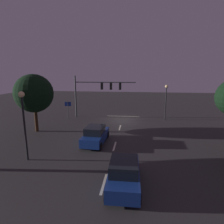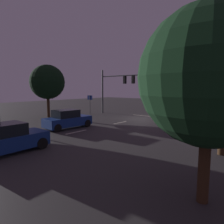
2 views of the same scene
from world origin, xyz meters
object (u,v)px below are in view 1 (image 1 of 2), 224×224
at_px(route_sign, 68,107).
at_px(tree_right_near, 34,93).
at_px(traffic_signal_assembly, 98,89).
at_px(car_distant, 124,173).
at_px(street_lamp_left_kerb, 166,95).
at_px(street_lamp_right_kerb, 23,113).
at_px(car_approaching, 95,135).

distance_m(route_sign, tree_right_near, 6.27).
height_order(traffic_signal_assembly, route_sign, traffic_signal_assembly).
xyz_separation_m(car_distant, route_sign, (8.86, -14.84, 1.14)).
height_order(traffic_signal_assembly, tree_right_near, tree_right_near).
bearing_deg(traffic_signal_assembly, car_distant, 106.36).
bearing_deg(street_lamp_left_kerb, street_lamp_right_kerb, 48.98).
distance_m(car_approaching, route_sign, 10.11).
distance_m(car_distant, tree_right_near, 14.64).
height_order(street_lamp_left_kerb, street_lamp_right_kerb, street_lamp_right_kerb).
bearing_deg(route_sign, street_lamp_left_kerb, -171.67).
relative_size(street_lamp_left_kerb, route_sign, 1.87).
xyz_separation_m(car_approaching, route_sign, (5.72, -8.27, 1.14)).
xyz_separation_m(car_approaching, street_lamp_left_kerb, (-8.04, -10.28, 2.71)).
bearing_deg(street_lamp_right_kerb, route_sign, -84.40).
bearing_deg(tree_right_near, traffic_signal_assembly, -126.79).
bearing_deg(traffic_signal_assembly, car_approaching, 100.04).
relative_size(street_lamp_right_kerb, tree_right_near, 0.82).
xyz_separation_m(traffic_signal_assembly, street_lamp_right_kerb, (2.66, 14.53, -0.59)).
distance_m(street_lamp_right_kerb, tree_right_near, 7.59).
relative_size(car_approaching, car_distant, 1.01).
distance_m(street_lamp_left_kerb, street_lamp_right_kerb, 19.12).
xyz_separation_m(car_approaching, car_distant, (-3.14, 6.58, 0.00)).
height_order(street_lamp_right_kerb, tree_right_near, tree_right_near).
xyz_separation_m(car_approaching, tree_right_near, (7.53, -2.79, 3.60)).
bearing_deg(street_lamp_right_kerb, car_approaching, -137.39).
xyz_separation_m(traffic_signal_assembly, car_distant, (-4.98, 16.97, -3.50)).
height_order(traffic_signal_assembly, street_lamp_right_kerb, traffic_signal_assembly).
height_order(car_approaching, tree_right_near, tree_right_near).
xyz_separation_m(traffic_signal_assembly, street_lamp_left_kerb, (-9.88, 0.11, -0.79)).
height_order(route_sign, tree_right_near, tree_right_near).
bearing_deg(car_approaching, tree_right_near, -20.32).
distance_m(traffic_signal_assembly, street_lamp_right_kerb, 14.79).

